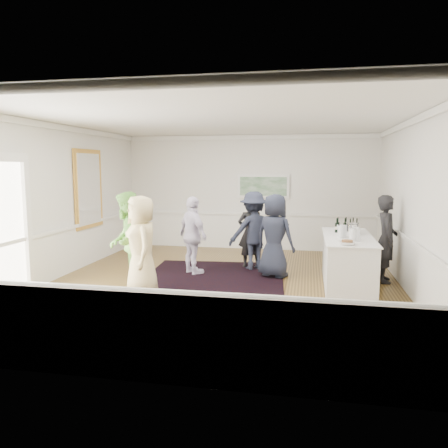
% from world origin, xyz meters
% --- Properties ---
extents(floor, '(8.00, 8.00, 0.00)m').
position_xyz_m(floor, '(0.00, 0.00, 0.00)').
color(floor, olive).
rests_on(floor, ground).
extents(ceiling, '(7.00, 8.00, 0.02)m').
position_xyz_m(ceiling, '(0.00, 0.00, 3.20)').
color(ceiling, white).
rests_on(ceiling, wall_back).
extents(wall_left, '(0.02, 8.00, 3.20)m').
position_xyz_m(wall_left, '(-3.50, 0.00, 1.60)').
color(wall_left, white).
rests_on(wall_left, floor).
extents(wall_right, '(0.02, 8.00, 3.20)m').
position_xyz_m(wall_right, '(3.50, 0.00, 1.60)').
color(wall_right, white).
rests_on(wall_right, floor).
extents(wall_back, '(7.00, 0.02, 3.20)m').
position_xyz_m(wall_back, '(0.00, 4.00, 1.60)').
color(wall_back, white).
rests_on(wall_back, floor).
extents(wall_front, '(7.00, 0.02, 3.20)m').
position_xyz_m(wall_front, '(0.00, -4.00, 1.60)').
color(wall_front, white).
rests_on(wall_front, floor).
extents(wainscoting, '(7.00, 8.00, 1.00)m').
position_xyz_m(wainscoting, '(0.00, 0.00, 0.50)').
color(wainscoting, white).
rests_on(wainscoting, floor).
extents(mirror, '(0.05, 1.25, 1.85)m').
position_xyz_m(mirror, '(-3.45, 1.30, 1.80)').
color(mirror, gold).
rests_on(mirror, wall_left).
extents(landscape_painting, '(1.44, 0.06, 0.66)m').
position_xyz_m(landscape_painting, '(0.40, 3.95, 1.78)').
color(landscape_painting, white).
rests_on(landscape_painting, wall_back).
extents(area_rug, '(3.17, 3.99, 0.02)m').
position_xyz_m(area_rug, '(-0.23, 0.17, 0.01)').
color(area_rug, black).
rests_on(area_rug, floor).
extents(serving_table, '(0.92, 2.43, 0.98)m').
position_xyz_m(serving_table, '(2.42, 0.43, 0.50)').
color(serving_table, white).
rests_on(serving_table, floor).
extents(bartender, '(0.44, 0.65, 1.76)m').
position_xyz_m(bartender, '(3.20, 0.90, 0.88)').
color(bartender, black).
rests_on(bartender, floor).
extents(guest_tan, '(0.96, 1.06, 1.81)m').
position_xyz_m(guest_tan, '(-1.28, -0.92, 0.91)').
color(guest_tan, '#CEBA80').
rests_on(guest_tan, floor).
extents(guest_green, '(0.90, 1.05, 1.86)m').
position_xyz_m(guest_green, '(-1.64, -0.71, 0.93)').
color(guest_green, '#6CB548').
rests_on(guest_green, floor).
extents(guest_lilac, '(1.00, 0.99, 1.69)m').
position_xyz_m(guest_lilac, '(-0.78, 0.80, 0.84)').
color(guest_lilac, silver).
rests_on(guest_lilac, floor).
extents(guest_dark_a, '(1.32, 1.12, 1.77)m').
position_xyz_m(guest_dark_a, '(0.45, 1.49, 0.88)').
color(guest_dark_a, '#1F2334').
rests_on(guest_dark_a, floor).
extents(guest_dark_b, '(0.68, 0.54, 1.62)m').
position_xyz_m(guest_dark_b, '(0.36, 1.65, 0.81)').
color(guest_dark_b, black).
rests_on(guest_dark_b, floor).
extents(guest_navy, '(1.02, 0.89, 1.76)m').
position_xyz_m(guest_navy, '(0.97, 0.87, 0.88)').
color(guest_navy, '#1F2334').
rests_on(guest_navy, floor).
extents(wine_bottles, '(0.47, 0.31, 0.31)m').
position_xyz_m(wine_bottles, '(2.43, 0.96, 1.14)').
color(wine_bottles, black).
rests_on(wine_bottles, serving_table).
extents(juice_pitchers, '(0.38, 0.63, 0.24)m').
position_xyz_m(juice_pitchers, '(2.42, 0.09, 1.10)').
color(juice_pitchers, '#6EA93C').
rests_on(juice_pitchers, serving_table).
extents(ice_bucket, '(0.26, 0.26, 0.25)m').
position_xyz_m(ice_bucket, '(2.51, 0.65, 1.10)').
color(ice_bucket, silver).
rests_on(ice_bucket, serving_table).
extents(nut_bowl, '(0.29, 0.29, 0.07)m').
position_xyz_m(nut_bowl, '(2.32, -0.53, 1.02)').
color(nut_bowl, white).
rests_on(nut_bowl, serving_table).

